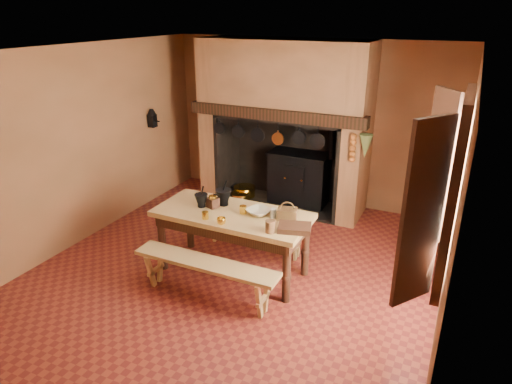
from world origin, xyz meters
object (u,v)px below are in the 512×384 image
bench_front (206,271)px  mixing_bowl (259,212)px  work_table (232,222)px  iron_range (299,178)px  wicker_basket (287,213)px  coffee_grinder (213,202)px

bench_front → mixing_bowl: bearing=67.0°
work_table → iron_range: bearing=90.2°
iron_range → mixing_bowl: iron_range is taller
work_table → bench_front: 0.76m
iron_range → mixing_bowl: bearing=-82.1°
work_table → bench_front: (0.00, -0.68, -0.34)m
work_table → wicker_basket: 0.73m
mixing_bowl → wicker_basket: wicker_basket is taller
work_table → mixing_bowl: (0.33, 0.09, 0.17)m
coffee_grinder → wicker_basket: (0.99, 0.08, -0.00)m
work_table → wicker_basket: size_ratio=7.27×
iron_range → mixing_bowl: size_ratio=5.53×
mixing_bowl → wicker_basket: bearing=4.9°
coffee_grinder → mixing_bowl: 0.63m
work_table → bench_front: size_ratio=1.09×
bench_front → wicker_basket: bearing=49.1°
iron_range → bench_front: bearing=-89.9°
iron_range → coffee_grinder: 2.52m
iron_range → work_table: iron_range is taller
mixing_bowl → wicker_basket: size_ratio=1.07×
work_table → coffee_grinder: 0.37m
iron_range → bench_front: 3.18m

